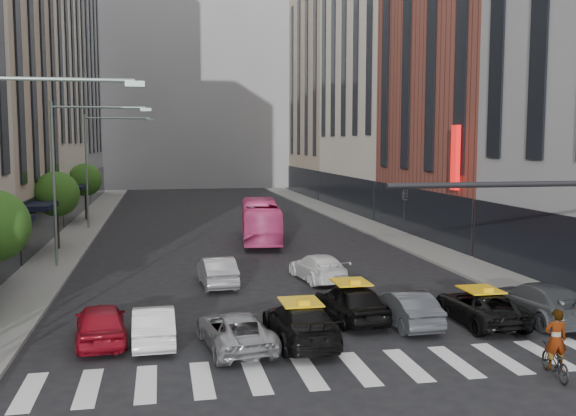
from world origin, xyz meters
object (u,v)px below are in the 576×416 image
car_red (101,323)px  taxi_center (351,302)px  streetlamp_far (99,156)px  bus (260,221)px  streetlamp_near (1,176)px  taxi_left (300,323)px  car_white_front (154,324)px  motorcycle (555,361)px  streetlamp_mid (71,161)px

car_red → taxi_center: (9.30, 1.03, 0.04)m
streetlamp_far → bus: 15.17m
streetlamp_far → streetlamp_near: bearing=-90.0°
streetlamp_near → car_red: (2.64, 1.66, -5.19)m
streetlamp_near → taxi_left: size_ratio=1.83×
car_red → car_white_front: (1.79, -0.35, -0.05)m
taxi_left → bus: (2.16, 22.94, 0.74)m
bus → streetlamp_far: bearing=-30.4°
car_white_front → taxi_left: size_ratio=0.81×
taxi_left → bus: 23.05m
taxi_center → bus: bearing=-95.0°
taxi_left → motorcycle: size_ratio=2.65×
bus → motorcycle: bearing=105.9°
taxi_center → bus: (-0.35, 20.59, 0.69)m
streetlamp_near → taxi_center: (11.94, 2.69, -5.15)m
car_white_front → bus: bus is taller
streetlamp_near → car_red: bearing=32.2°
car_red → bus: (8.95, 21.62, 0.74)m
car_red → taxi_left: 6.91m
streetlamp_far → car_white_front: 31.45m
car_white_front → taxi_left: taxi_left is taller
car_red → motorcycle: (13.46, -6.01, -0.22)m
car_white_front → motorcycle: car_white_front is taller
bus → streetlamp_mid: bearing=38.7°
car_white_front → bus: size_ratio=0.38×
car_red → bus: size_ratio=0.40×
streetlamp_far → taxi_left: bearing=-73.4°
streetlamp_mid → bus: streetlamp_mid is taller
streetlamp_mid → car_white_front: (4.43, -14.69, -5.24)m
streetlamp_mid → taxi_center: (11.94, -13.31, -5.15)m
streetlamp_mid → streetlamp_far: (0.00, 16.00, 0.00)m
car_red → bus: bearing=-118.3°
car_white_front → streetlamp_near: bearing=15.3°
taxi_left → motorcycle: bearing=143.5°
streetlamp_far → bus: streetlamp_far is taller
streetlamp_far → car_red: 30.89m
bus → motorcycle: size_ratio=5.60×
car_red → car_white_front: bearing=163.0°
streetlamp_mid → car_red: 15.48m
streetlamp_mid → bus: (11.59, 7.28, -4.45)m
taxi_left → bus: bearing=-96.9°
car_red → bus: 23.41m
streetlamp_near → streetlamp_far: (0.00, 32.00, 0.00)m
streetlamp_near → bus: streetlamp_near is taller
car_red → streetlamp_near: bearing=26.3°
streetlamp_far → car_red: (2.64, -30.34, -5.19)m
streetlamp_near → taxi_center: bearing=12.7°
motorcycle → taxi_left: bearing=-23.9°
streetlamp_far → taxi_center: streetlamp_far is taller
streetlamp_far → taxi_center: 32.06m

